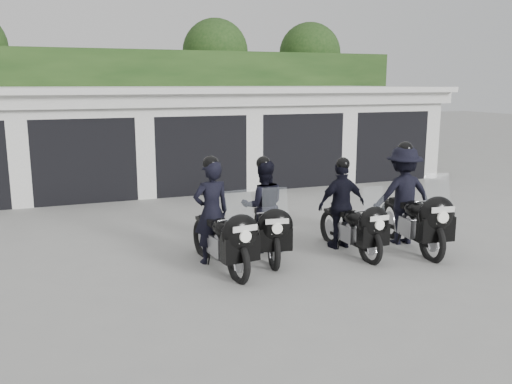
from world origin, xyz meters
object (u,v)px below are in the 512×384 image
object	(u,v)px
police_bike_c	(346,211)
police_bike_d	(407,201)
police_bike_b	(265,213)
police_bike_a	(219,224)

from	to	relation	value
police_bike_c	police_bike_d	xyz separation A→B (m)	(1.24, -0.15, 0.12)
police_bike_b	police_bike_c	distance (m)	1.53
police_bike_b	police_bike_d	distance (m)	2.77
police_bike_b	police_bike_a	bearing A→B (deg)	-145.70
police_bike_c	police_bike_d	distance (m)	1.25
police_bike_a	police_bike_c	world-z (taller)	police_bike_a
police_bike_a	police_bike_c	distance (m)	2.50
police_bike_b	police_bike_d	xyz separation A→B (m)	(2.73, -0.49, 0.10)
police_bike_b	police_bike_c	xyz separation A→B (m)	(1.49, -0.34, -0.02)
police_bike_b	police_bike_d	bearing A→B (deg)	0.87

